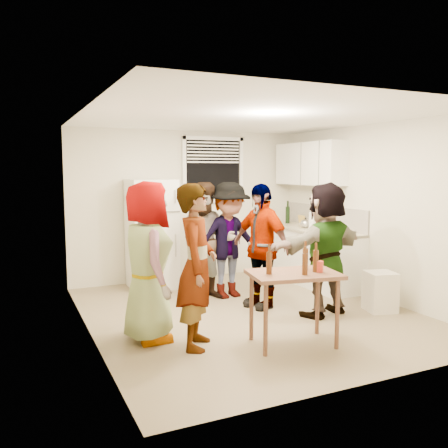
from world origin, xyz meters
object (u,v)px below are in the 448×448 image
kettle (305,228)px  serving_table (293,344)px  wine_bottle (287,223)px  beer_bottle_counter (317,231)px  guest_grey (149,339)px  refrigerator (152,234)px  guest_back_left (207,298)px  guest_black (260,306)px  guest_orange (324,314)px  trash_bin (380,292)px  guest_back_right (229,297)px  red_cup (319,272)px  guest_stripe (197,346)px  beer_bottle_table (305,275)px  blue_cup (325,235)px

kettle → serving_table: bearing=-147.5°
wine_bottle → beer_bottle_counter: bearing=-97.7°
guest_grey → refrigerator: bearing=-14.9°
wine_bottle → guest_back_left: size_ratio=0.18×
guest_black → serving_table: bearing=-31.5°
refrigerator → guest_orange: bearing=-55.6°
trash_bin → guest_grey: (-3.05, 0.24, -0.25)m
guest_orange → wine_bottle: bearing=-124.5°
guest_back_right → beer_bottle_counter: bearing=-7.7°
guest_grey → kettle: bearing=-61.0°
red_cup → guest_black: red_cup is taller
guest_black → guest_back_left: bearing=-160.7°
guest_stripe → beer_bottle_table: bearing=-88.6°
beer_bottle_table → guest_orange: bearing=44.0°
red_cup → guest_stripe: size_ratio=0.07×
wine_bottle → guest_black: wine_bottle is taller
wine_bottle → guest_back_right: wine_bottle is taller
guest_back_left → blue_cup: bearing=4.7°
beer_bottle_table → red_cup: bearing=13.9°
red_cup → guest_grey: red_cup is taller
guest_back_right → guest_black: guest_back_right is taller
kettle → blue_cup: 0.84m
beer_bottle_counter → red_cup: size_ratio=1.94×
refrigerator → guest_orange: (1.60, -2.33, -0.85)m
trash_bin → guest_grey: trash_bin is taller
trash_bin → guest_grey: size_ratio=0.30×
red_cup → guest_stripe: (-1.21, 0.45, -0.78)m
refrigerator → guest_back_left: refrigerator is taller
beer_bottle_table → wine_bottle: bearing=60.6°
guest_grey → guest_stripe: guest_grey is taller
blue_cup → guest_back_left: 1.96m
guest_stripe → guest_black: same height
trash_bin → guest_black: bearing=147.9°
beer_bottle_counter → red_cup: 2.49m
serving_table → guest_grey: (-1.35, 0.77, 0.00)m
trash_bin → red_cup: 1.66m
wine_bottle → guest_grey: 4.02m
serving_table → guest_back_right: 2.01m
blue_cup → kettle: bearing=75.5°
wine_bottle → guest_orange: wine_bottle is taller
blue_cup → guest_back_right: blue_cup is taller
trash_bin → guest_stripe: bearing=-176.2°
wine_bottle → guest_back_right: (-1.65, -1.05, -0.90)m
serving_table → guest_orange: serving_table is taller
beer_bottle_counter → guest_back_left: beer_bottle_counter is taller
blue_cup → guest_back_right: 1.68m
beer_bottle_counter → guest_back_left: (-1.82, 0.11, -0.90)m
beer_bottle_counter → guest_stripe: bearing=-149.1°
guest_black → wine_bottle: bearing=121.9°
beer_bottle_table → guest_orange: (0.90, 0.87, -0.78)m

